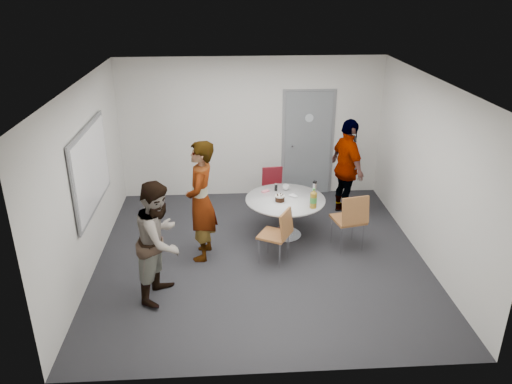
{
  "coord_description": "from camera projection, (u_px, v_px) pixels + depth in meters",
  "views": [
    {
      "loc": [
        -0.5,
        -6.73,
        4.0
      ],
      "look_at": [
        -0.06,
        0.25,
        0.99
      ],
      "focal_mm": 35.0,
      "sensor_mm": 36.0,
      "label": 1
    }
  ],
  "objects": [
    {
      "name": "chair_near_right",
      "position": [
        351.0,
        216.0,
        7.74
      ],
      "size": [
        0.54,
        0.58,
        0.96
      ],
      "rotation": [
        0.0,
        0.0,
        0.21
      ],
      "color": "brown",
      "rests_on": "floor"
    },
    {
      "name": "chair_near_left",
      "position": [
        279.0,
        231.0,
        7.42
      ],
      "size": [
        0.59,
        0.57,
        0.87
      ],
      "rotation": [
        0.0,
        0.0,
        1.07
      ],
      "color": "brown",
      "rests_on": "floor"
    },
    {
      "name": "wall_back",
      "position": [
        251.0,
        128.0,
        9.53
      ],
      "size": [
        5.0,
        0.0,
        5.0
      ],
      "primitive_type": "plane",
      "rotation": [
        1.57,
        0.0,
        0.0
      ],
      "color": "silver",
      "rests_on": "floor"
    },
    {
      "name": "person_main",
      "position": [
        201.0,
        201.0,
        7.43
      ],
      "size": [
        0.53,
        0.73,
        1.87
      ],
      "primitive_type": "imported",
      "rotation": [
        0.0,
        0.0,
        -1.7
      ],
      "color": "#A5C6EA",
      "rests_on": "floor"
    },
    {
      "name": "floor",
      "position": [
        261.0,
        256.0,
        7.78
      ],
      "size": [
        5.0,
        5.0,
        0.0
      ],
      "primitive_type": "plane",
      "color": "black",
      "rests_on": "ground"
    },
    {
      "name": "wall_right",
      "position": [
        429.0,
        172.0,
        7.39
      ],
      "size": [
        0.0,
        5.0,
        5.0
      ],
      "primitive_type": "plane",
      "rotation": [
        1.57,
        0.0,
        -1.57
      ],
      "color": "silver",
      "rests_on": "floor"
    },
    {
      "name": "chair_far",
      "position": [
        273.0,
        185.0,
        9.15
      ],
      "size": [
        0.43,
        0.46,
        0.82
      ],
      "rotation": [
        0.0,
        0.0,
        3.24
      ],
      "color": "maroon",
      "rests_on": "floor"
    },
    {
      "name": "whiteboard",
      "position": [
        91.0,
        168.0,
        7.24
      ],
      "size": [
        0.04,
        1.9,
        1.25
      ],
      "color": "gray",
      "rests_on": "wall_left"
    },
    {
      "name": "door",
      "position": [
        308.0,
        144.0,
        9.71
      ],
      "size": [
        1.02,
        0.17,
        2.12
      ],
      "color": "slate",
      "rests_on": "wall_back"
    },
    {
      "name": "ceiling",
      "position": [
        261.0,
        83.0,
        6.71
      ],
      "size": [
        5.0,
        5.0,
        0.0
      ],
      "primitive_type": "plane",
      "rotation": [
        3.14,
        0.0,
        0.0
      ],
      "color": "silver",
      "rests_on": "wall_back"
    },
    {
      "name": "wall_left",
      "position": [
        86.0,
        180.0,
        7.1
      ],
      "size": [
        0.0,
        5.0,
        5.0
      ],
      "primitive_type": "plane",
      "rotation": [
        1.57,
        0.0,
        1.57
      ],
      "color": "silver",
      "rests_on": "floor"
    },
    {
      "name": "person_right",
      "position": [
        347.0,
        168.0,
        8.85
      ],
      "size": [
        0.68,
        1.12,
        1.78
      ],
      "primitive_type": "imported",
      "rotation": [
        0.0,
        0.0,
        1.82
      ],
      "color": "black",
      "rests_on": "floor"
    },
    {
      "name": "wall_front",
      "position": [
        279.0,
        268.0,
        4.95
      ],
      "size": [
        5.0,
        0.0,
        5.0
      ],
      "primitive_type": "plane",
      "rotation": [
        -1.57,
        0.0,
        0.0
      ],
      "color": "silver",
      "rests_on": "floor"
    },
    {
      "name": "table",
      "position": [
        287.0,
        204.0,
        8.17
      ],
      "size": [
        1.3,
        1.3,
        1.01
      ],
      "color": "silver",
      "rests_on": "floor"
    },
    {
      "name": "person_left",
      "position": [
        160.0,
        241.0,
        6.53
      ],
      "size": [
        0.84,
        0.96,
        1.66
      ],
      "primitive_type": "imported",
      "rotation": [
        0.0,
        0.0,
        1.27
      ],
      "color": "white",
      "rests_on": "floor"
    }
  ]
}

